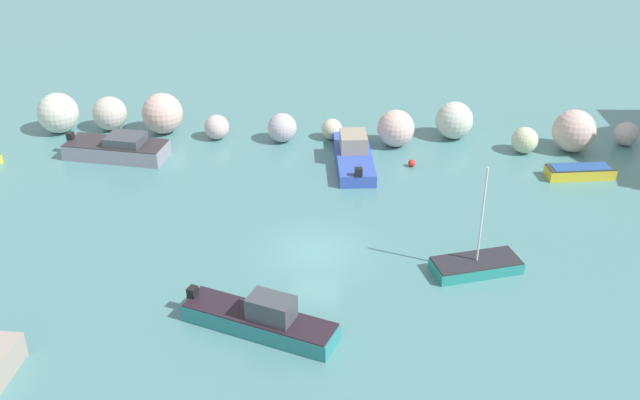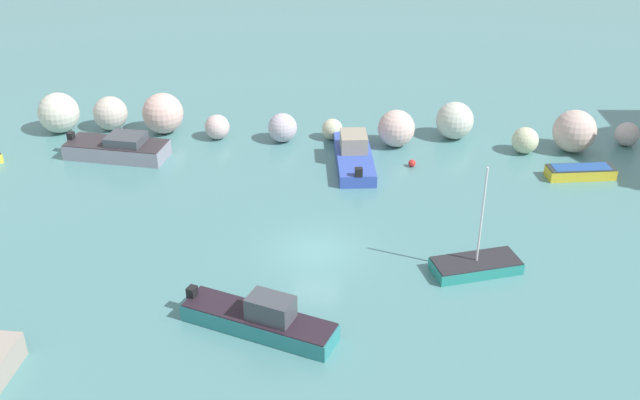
{
  "view_description": "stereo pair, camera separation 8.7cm",
  "coord_description": "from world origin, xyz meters",
  "px_view_note": "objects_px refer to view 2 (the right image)",
  "views": [
    {
      "loc": [
        2.14,
        -30.93,
        19.65
      ],
      "look_at": [
        0.0,
        3.54,
        1.0
      ],
      "focal_mm": 41.16,
      "sensor_mm": 36.0,
      "label": 1
    },
    {
      "loc": [
        2.23,
        -30.93,
        19.65
      ],
      "look_at": [
        0.0,
        3.54,
        1.0
      ],
      "focal_mm": 41.16,
      "sensor_mm": 36.0,
      "label": 2
    }
  ],
  "objects_px": {
    "moored_boat_1": "(261,319)",
    "channel_buoy": "(412,163)",
    "moored_boat_3": "(118,148)",
    "moored_boat_6": "(354,154)",
    "moored_boat_4": "(580,172)",
    "moored_boat_2": "(476,265)"
  },
  "relations": [
    {
      "from": "moored_boat_1",
      "to": "channel_buoy",
      "type": "bearing_deg",
      "value": 87.0
    },
    {
      "from": "moored_boat_3",
      "to": "moored_boat_6",
      "type": "height_order",
      "value": "moored_boat_6"
    },
    {
      "from": "channel_buoy",
      "to": "moored_boat_3",
      "type": "height_order",
      "value": "moored_boat_3"
    },
    {
      "from": "moored_boat_6",
      "to": "moored_boat_4",
      "type": "bearing_deg",
      "value": -100.89
    },
    {
      "from": "moored_boat_2",
      "to": "moored_boat_4",
      "type": "bearing_deg",
      "value": -143.16
    },
    {
      "from": "moored_boat_4",
      "to": "moored_boat_1",
      "type": "bearing_deg",
      "value": -145.52
    },
    {
      "from": "moored_boat_2",
      "to": "moored_boat_3",
      "type": "distance_m",
      "value": 23.94
    },
    {
      "from": "channel_buoy",
      "to": "moored_boat_4",
      "type": "bearing_deg",
      "value": -4.93
    },
    {
      "from": "moored_boat_2",
      "to": "channel_buoy",
      "type": "bearing_deg",
      "value": -95.43
    },
    {
      "from": "moored_boat_1",
      "to": "moored_boat_2",
      "type": "xyz_separation_m",
      "value": [
        9.62,
        5.13,
        -0.26
      ]
    },
    {
      "from": "moored_boat_1",
      "to": "moored_boat_4",
      "type": "distance_m",
      "value": 23.16
    },
    {
      "from": "moored_boat_1",
      "to": "moored_boat_3",
      "type": "relative_size",
      "value": 1.05
    },
    {
      "from": "channel_buoy",
      "to": "moored_boat_4",
      "type": "distance_m",
      "value": 10.0
    },
    {
      "from": "moored_boat_1",
      "to": "moored_boat_6",
      "type": "height_order",
      "value": "moored_boat_1"
    },
    {
      "from": "moored_boat_1",
      "to": "moored_boat_2",
      "type": "bearing_deg",
      "value": 48.38
    },
    {
      "from": "channel_buoy",
      "to": "moored_boat_2",
      "type": "height_order",
      "value": "moored_boat_2"
    },
    {
      "from": "channel_buoy",
      "to": "moored_boat_3",
      "type": "xyz_separation_m",
      "value": [
        -18.44,
        0.2,
        0.39
      ]
    },
    {
      "from": "moored_boat_3",
      "to": "channel_buoy",
      "type": "bearing_deg",
      "value": 6.67
    },
    {
      "from": "moored_boat_6",
      "to": "moored_boat_1",
      "type": "bearing_deg",
      "value": 162.31
    },
    {
      "from": "channel_buoy",
      "to": "moored_boat_4",
      "type": "height_order",
      "value": "moored_boat_4"
    },
    {
      "from": "moored_boat_1",
      "to": "moored_boat_2",
      "type": "distance_m",
      "value": 10.91
    },
    {
      "from": "channel_buoy",
      "to": "moored_boat_6",
      "type": "height_order",
      "value": "moored_boat_6"
    }
  ]
}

